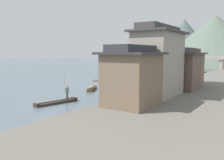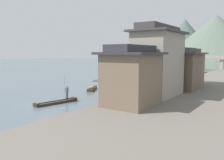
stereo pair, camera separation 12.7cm
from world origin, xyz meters
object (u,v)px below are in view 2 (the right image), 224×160
boatman_person (67,90)px  mooring_post_dock_near (120,95)px  boat_moored_nearest (92,89)px  boat_moored_second (154,88)px  boat_moored_third (205,73)px  stone_bridge (201,61)px  boat_foreground_poled (56,102)px  boat_moored_far (128,81)px  house_waterfront_tall (179,69)px  house_waterfront_nearest (131,76)px  house_waterfront_second (158,62)px  house_waterfront_narrow (188,67)px  mooring_post_dock_mid (152,86)px  boat_midriver_drifting (191,76)px

boatman_person → mooring_post_dock_near: bearing=23.9°
boatman_person → boat_moored_nearest: (-3.26, 8.80, -1.16)m
boat_moored_nearest → boat_moored_second: boat_moored_nearest is taller
boat_moored_third → stone_bridge: 14.79m
boat_foreground_poled → boat_moored_far: bearing=98.5°
boat_moored_third → house_waterfront_tall: 38.27m
house_waterfront_nearest → stone_bridge: bearing=98.3°
house_waterfront_nearest → house_waterfront_tall: same height
house_waterfront_second → mooring_post_dock_near: house_waterfront_second is taller
house_waterfront_nearest → stone_bridge: size_ratio=0.26×
boatman_person → boat_moored_second: 16.95m
house_waterfront_narrow → stone_bridge: 46.40m
boat_moored_second → mooring_post_dock_mid: mooring_post_dock_mid is taller
boat_foreground_poled → house_waterfront_second: 13.48m
boat_moored_third → stone_bridge: size_ratio=0.17×
boat_foreground_poled → boatman_person: (0.26, 1.52, 1.29)m
boat_moored_far → house_waterfront_tall: size_ratio=0.61×
boat_moored_nearest → stone_bridge: 56.57m
house_waterfront_nearest → boat_moored_far: bearing=121.7°
boat_foreground_poled → boat_moored_third: (4.67, 53.09, 0.15)m
boat_midriver_drifting → house_waterfront_second: house_waterfront_second is taller
house_waterfront_narrow → mooring_post_dock_mid: bearing=-108.9°
boatman_person → mooring_post_dock_mid: size_ratio=3.19×
boat_midriver_drifting → house_waterfront_narrow: bearing=-75.5°
boat_moored_second → house_waterfront_narrow: 6.74m
boat_moored_second → boat_midriver_drifting: (-0.89, 24.84, -0.03)m
house_waterfront_nearest → mooring_post_dock_near: house_waterfront_nearest is taller
stone_bridge → boat_moored_nearest: bearing=-92.9°
house_waterfront_tall → boatman_person: bearing=-124.2°
boat_moored_second → boat_moored_far: 8.81m
boat_moored_second → house_waterfront_second: (4.72, -9.27, 4.80)m
boatman_person → house_waterfront_tall: 16.81m
boat_moored_far → mooring_post_dock_mid: mooring_post_dock_mid is taller
boat_moored_far → boat_midriver_drifting: boat_moored_far is taller
boat_moored_second → boat_moored_third: size_ratio=1.10×
boat_foreground_poled → house_waterfront_tall: size_ratio=0.89×
boat_moored_far → stone_bridge: stone_bridge is taller
boat_moored_far → house_waterfront_second: 18.93m
boat_moored_far → house_waterfront_narrow: size_ratio=0.57×
mooring_post_dock_near → house_waterfront_narrow: bearing=80.7°
boat_foreground_poled → boat_moored_third: 53.30m
house_waterfront_narrow → boat_midriver_drifting: bearing=104.5°
boatman_person → house_waterfront_narrow: (8.83, 19.75, 2.22)m
house_waterfront_nearest → mooring_post_dock_near: bearing=140.1°
boat_foreground_poled → mooring_post_dock_near: (6.30, 4.20, 0.91)m
house_waterfront_narrow → boat_moored_far: bearing=176.2°
boat_moored_second → mooring_post_dock_near: 13.86m
house_waterfront_tall → house_waterfront_narrow: 6.00m
house_waterfront_second → house_waterfront_narrow: bearing=90.3°
boat_moored_nearest → house_waterfront_nearest: (12.28, -8.63, 3.39)m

